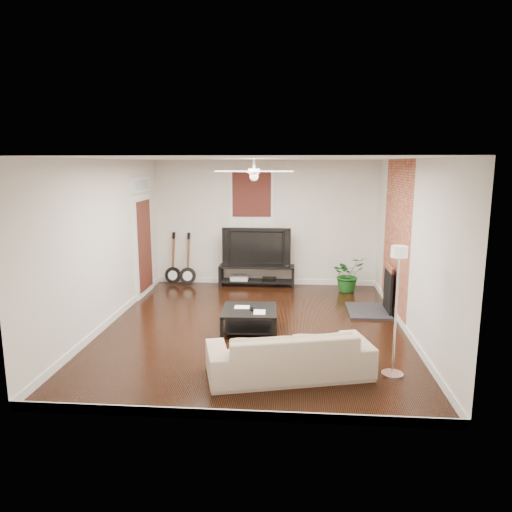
% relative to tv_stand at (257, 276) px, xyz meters
% --- Properties ---
extents(room, '(5.01, 6.01, 2.81)m').
position_rel_tv_stand_xyz_m(room, '(0.17, -2.78, 1.16)').
color(room, black).
rests_on(room, ground).
extents(brick_accent, '(0.02, 2.20, 2.80)m').
position_rel_tv_stand_xyz_m(brick_accent, '(2.66, -1.78, 1.16)').
color(brick_accent, brown).
rests_on(brick_accent, floor).
extents(fireplace, '(0.80, 1.10, 0.92)m').
position_rel_tv_stand_xyz_m(fireplace, '(2.37, -1.78, 0.22)').
color(fireplace, black).
rests_on(fireplace, floor).
extents(window_back, '(1.00, 0.06, 1.30)m').
position_rel_tv_stand_xyz_m(window_back, '(-0.13, 0.19, 1.71)').
color(window_back, '#3A110F').
rests_on(window_back, wall_back).
extents(door_left, '(0.08, 1.00, 2.50)m').
position_rel_tv_stand_xyz_m(door_left, '(-2.29, -0.88, 1.01)').
color(door_left, white).
rests_on(door_left, wall_left).
extents(tv_stand, '(1.69, 0.45, 0.47)m').
position_rel_tv_stand_xyz_m(tv_stand, '(0.00, 0.00, 0.00)').
color(tv_stand, black).
rests_on(tv_stand, floor).
extents(tv, '(1.51, 0.20, 0.87)m').
position_rel_tv_stand_xyz_m(tv, '(0.00, 0.02, 0.67)').
color(tv, black).
rests_on(tv, tv_stand).
extents(coffee_table, '(0.92, 0.92, 0.37)m').
position_rel_tv_stand_xyz_m(coffee_table, '(0.11, -2.97, -0.05)').
color(coffee_table, black).
rests_on(coffee_table, floor).
extents(sofa, '(2.25, 1.32, 0.62)m').
position_rel_tv_stand_xyz_m(sofa, '(0.78, -4.60, 0.07)').
color(sofa, '#C6AD94').
rests_on(sofa, floor).
extents(floor_lamp, '(0.35, 0.35, 1.73)m').
position_rel_tv_stand_xyz_m(floor_lamp, '(2.13, -4.50, 0.63)').
color(floor_lamp, white).
rests_on(floor_lamp, floor).
extents(potted_plant, '(0.90, 0.87, 0.76)m').
position_rel_tv_stand_xyz_m(potted_plant, '(1.99, -0.33, 0.14)').
color(potted_plant, '#175219').
rests_on(potted_plant, floor).
extents(guitar_left, '(0.40, 0.31, 1.21)m').
position_rel_tv_stand_xyz_m(guitar_left, '(-1.92, -0.03, 0.37)').
color(guitar_left, black).
rests_on(guitar_left, floor).
extents(guitar_right, '(0.38, 0.27, 1.21)m').
position_rel_tv_stand_xyz_m(guitar_right, '(-1.57, -0.06, 0.37)').
color(guitar_right, black).
rests_on(guitar_right, floor).
extents(ceiling_fan, '(1.24, 1.24, 0.32)m').
position_rel_tv_stand_xyz_m(ceiling_fan, '(0.17, -2.78, 2.36)').
color(ceiling_fan, white).
rests_on(ceiling_fan, ceiling).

